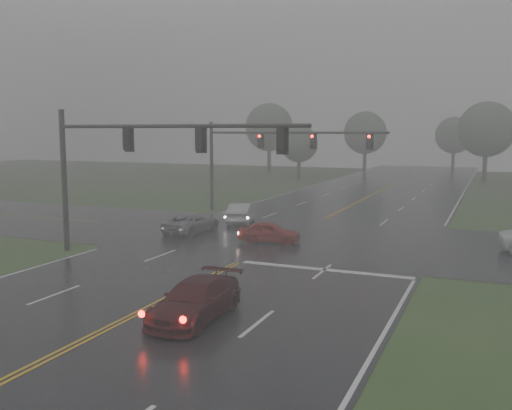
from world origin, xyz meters
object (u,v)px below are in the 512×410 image
at_px(signal_gantry_near, 130,153).
at_px(sedan_red, 270,243).
at_px(sedan_silver, 242,223).
at_px(car_grey, 192,233).
at_px(signal_gantry_far, 263,149).
at_px(sedan_maroon, 196,320).

bearing_deg(signal_gantry_near, sedan_red, 50.33).
bearing_deg(sedan_silver, sedan_red, 112.96).
bearing_deg(car_grey, sedan_silver, -101.46).
height_order(sedan_red, sedan_silver, sedan_silver).
height_order(signal_gantry_near, signal_gantry_far, signal_gantry_near).
relative_size(sedan_maroon, sedan_silver, 1.09).
height_order(sedan_red, signal_gantry_near, signal_gantry_near).
xyz_separation_m(sedan_maroon, sedan_silver, (-7.31, 20.14, 0.00)).
xyz_separation_m(signal_gantry_near, signal_gantry_far, (0.24, 17.79, -0.26)).
height_order(sedan_maroon, sedan_red, sedan_maroon).
bearing_deg(sedan_red, signal_gantry_far, 15.50).
relative_size(sedan_maroon, sedan_red, 1.29).
bearing_deg(signal_gantry_far, car_grey, -95.21).
relative_size(sedan_red, sedan_silver, 0.85).
relative_size(car_grey, signal_gantry_far, 0.31).
height_order(sedan_maroon, signal_gantry_far, signal_gantry_far).
relative_size(sedan_silver, signal_gantry_near, 0.31).
bearing_deg(signal_gantry_near, car_grey, 95.20).
distance_m(sedan_maroon, signal_gantry_far, 27.16).
distance_m(sedan_silver, signal_gantry_near, 13.64).
distance_m(sedan_red, signal_gantry_far, 13.53).
bearing_deg(car_grey, signal_gantry_far, -90.50).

